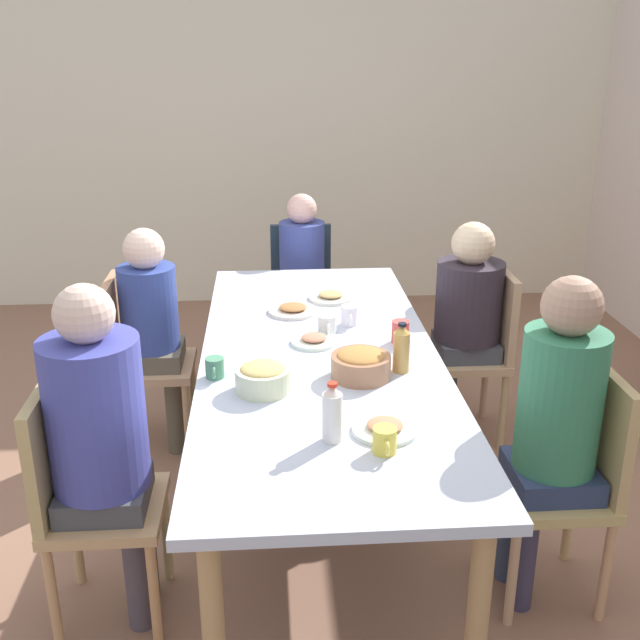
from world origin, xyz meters
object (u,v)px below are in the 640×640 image
Objects in this scene: plate_1 at (385,428)px; bottle_1 at (332,414)px; person_2 at (100,428)px; cup_1 at (327,324)px; plate_2 at (293,310)px; cup_0 at (349,316)px; cup_4 at (215,368)px; person_4 at (466,309)px; chair_0 at (136,354)px; chair_2 at (81,493)px; chair_1 at (573,473)px; chair_3 at (302,289)px; bowl_0 at (361,364)px; bottle_0 at (401,349)px; cup_3 at (401,332)px; chair_4 at (481,345)px; plate_0 at (314,340)px; person_3 at (302,269)px; dining_table at (320,368)px; cup_2 at (385,441)px; bowl_1 at (263,377)px; person_0 at (152,320)px; plate_3 at (331,297)px; person_1 at (556,415)px.

plate_1 is 1.06× the size of bottle_1.
cup_1 is (-0.85, 0.84, 0.03)m from person_2.
cup_0 is at bearing 53.15° from plate_2.
person_4 is at bearing 124.25° from cup_4.
chair_0 is 1.00× the size of chair_2.
chair_1 and chair_3 have the same top height.
bowl_0 is 0.57m from cup_0.
bottle_0 is at bearing 9.60° from chair_3.
bottle_0 is at bearing -9.53° from cup_3.
chair_4 reaches higher than cup_1.
person_2 is 1.06m from plate_0.
chair_3 is 1.89m from cup_4.
chair_1 is 1.25m from person_4.
person_3 reaches higher than chair_4.
chair_4 reaches higher than dining_table.
chair_4 is at bearing 145.17° from bottle_0.
person_4 is at bearing -90.00° from chair_4.
chair_4 is 1.64m from cup_2.
cup_3 is (0.13, 0.31, 0.01)m from cup_1.
bowl_1 is at bearing -6.98° from chair_3.
cup_2 is (0.82, 0.15, 0.11)m from dining_table.
chair_4 is at bearing 114.93° from cup_1.
cup_0 is at bearing 179.47° from cup_2.
chair_3 is 1.87m from bottle_0.
bowl_1 reaches higher than cup_1.
person_4 is 0.89m from plate_2.
chair_4 is 0.83m from cup_0.
person_2 is at bearing -44.68° from cup_1.
chair_0 is at bearing -112.79° from cup_3.
person_2 reaches higher than person_0.
dining_table is 1.09m from chair_1.
cup_4 is (-0.41, -1.30, 0.28)m from chair_1.
chair_1 is 0.71× the size of person_2.
cup_4 is (0.33, -0.41, 0.03)m from plate_0.
person_0 is 1.62m from plate_1.
cup_2 is (1.44, -0.73, 0.28)m from chair_4.
chair_2 is (0.00, -1.75, 0.00)m from chair_1.
chair_1 is at bearing 0.00° from chair_4.
person_2 is 1.35m from cup_3.
chair_0 is at bearing -175.90° from person_2.
person_4 is 5.20× the size of plate_3.
plate_3 is at bearing -95.91° from chair_4.
chair_3 is 0.96m from plate_3.
cup_1 is (1.38, 0.05, 0.28)m from chair_3.
bottle_1 is (0.97, -0.06, 0.06)m from cup_1.
person_0 is at bearing -98.27° from plate_2.
cup_3 is (-0.34, 0.22, -0.01)m from bowl_0.
chair_1 is at bearing 36.07° from cup_3.
plate_0 is 0.85m from bottle_1.
person_4 is (-1.23, 0.00, -0.04)m from person_1.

